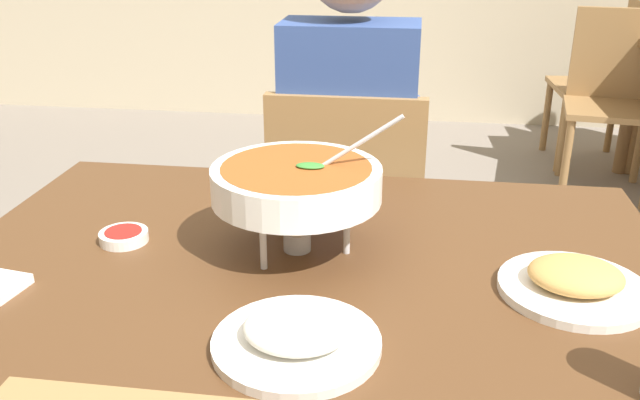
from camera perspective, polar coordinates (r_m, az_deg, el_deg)
name	(u,v)px	position (r m, az deg, el deg)	size (l,w,h in m)	color
dining_table_main	(309,311)	(1.27, -0.95, -9.29)	(1.29, 0.86, 0.76)	#51331C
chair_diner_main	(348,220)	(1.97, 2.31, -1.67)	(0.44, 0.44, 0.90)	olive
diner_main	(350,138)	(1.92, 2.52, 5.18)	(0.40, 0.45, 1.31)	#2D2D38
curry_bowl	(297,184)	(1.20, -1.97, 1.36)	(0.33, 0.30, 0.26)	silver
rice_plate	(296,336)	(0.97, -1.98, -11.24)	(0.24, 0.24, 0.06)	white
appetizer_plate	(575,282)	(1.18, 20.48, -6.42)	(0.24, 0.24, 0.06)	white
sauce_dish	(124,236)	(1.33, -16.06, -2.90)	(0.09, 0.09, 0.02)	white
chair_bg_corner	(612,90)	(3.77, 23.18, 8.43)	(0.50, 0.50, 0.90)	olive
chair_bg_window	(613,74)	(4.17, 23.28, 9.62)	(0.46, 0.46, 0.90)	olive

